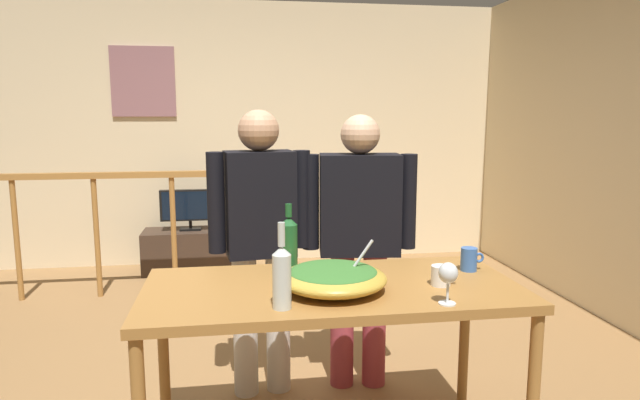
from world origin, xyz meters
name	(u,v)px	position (x,y,z in m)	size (l,w,h in m)	color
ground_plane	(249,375)	(0.00, 0.00, 0.00)	(6.96, 6.96, 0.00)	olive
back_wall	(239,134)	(0.00, 2.64, 1.30)	(5.35, 0.10, 2.60)	beige
side_wall_right	(597,142)	(2.68, 0.79, 1.30)	(0.10, 3.97, 2.60)	beige
framed_picture	(143,82)	(-0.91, 2.58, 1.82)	(0.60, 0.03, 0.67)	#8F6167
stair_railing	(153,216)	(-0.74, 1.62, 0.67)	(2.56, 0.10, 1.09)	#9E6B33
tv_console	(191,250)	(-0.49, 2.29, 0.20)	(0.90, 0.40, 0.40)	#38281E
flat_screen_tv	(190,206)	(-0.49, 2.26, 0.64)	(0.55, 0.12, 0.40)	black
serving_table	(332,303)	(0.34, -0.86, 0.73)	(1.57, 0.74, 0.80)	#9E6B33
salad_bowl	(333,277)	(0.33, -0.94, 0.86)	(0.44, 0.44, 0.22)	gold
wine_glass	(448,275)	(0.72, -1.16, 0.92)	(0.07, 0.07, 0.16)	silver
wine_bottle_clear	(282,275)	(0.10, -1.11, 0.93)	(0.07, 0.07, 0.32)	silver
wine_bottle_green	(289,243)	(0.18, -0.62, 0.93)	(0.08, 0.08, 0.31)	#1E5628
mug_blue	(469,259)	(0.99, -0.75, 0.86)	(0.11, 0.07, 0.11)	#3866B2
mug_white	(441,275)	(0.79, -0.94, 0.84)	(0.12, 0.08, 0.08)	white
person_standing_left	(260,233)	(0.07, -0.19, 0.89)	(0.54, 0.26, 1.54)	beige
person_standing_right	(359,230)	(0.60, -0.19, 0.89)	(0.61, 0.27, 1.51)	#9E3842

